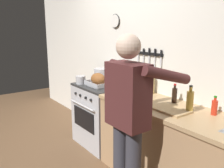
# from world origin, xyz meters

# --- Properties ---
(wall_back) EXTENTS (6.00, 0.13, 2.60)m
(wall_back) POSITION_xyz_m (-0.00, 1.35, 1.30)
(wall_back) COLOR white
(wall_back) RESTS_ON ground
(counter_block) EXTENTS (2.03, 0.65, 0.90)m
(counter_block) POSITION_xyz_m (1.21, 0.99, 0.46)
(counter_block) COLOR tan
(counter_block) RESTS_ON ground
(stove) EXTENTS (0.76, 0.67, 0.90)m
(stove) POSITION_xyz_m (-0.22, 0.99, 0.45)
(stove) COLOR #BCBCC1
(stove) RESTS_ON ground
(person_cook) EXTENTS (0.51, 0.63, 1.66)m
(person_cook) POSITION_xyz_m (1.08, 0.40, 0.95)
(person_cook) COLOR #383842
(person_cook) RESTS_ON ground
(roasting_pan) EXTENTS (0.35, 0.26, 0.18)m
(roasting_pan) POSITION_xyz_m (-0.20, 0.91, 0.98)
(roasting_pan) COLOR #B7B7BC
(roasting_pan) RESTS_ON stove
(stock_pot) EXTENTS (0.22, 0.22, 0.20)m
(stock_pot) POSITION_xyz_m (-0.41, 1.11, 1.00)
(stock_pot) COLOR #B7B7BC
(stock_pot) RESTS_ON stove
(saucepan) EXTENTS (0.14, 0.14, 0.11)m
(saucepan) POSITION_xyz_m (-0.47, 0.78, 0.96)
(saucepan) COLOR #B7B7BC
(saucepan) RESTS_ON stove
(cutting_board) EXTENTS (0.36, 0.24, 0.02)m
(cutting_board) POSITION_xyz_m (1.11, 0.91, 0.91)
(cutting_board) COLOR tan
(cutting_board) RESTS_ON counter_block
(bottle_cooking_oil) EXTENTS (0.07, 0.07, 0.27)m
(bottle_cooking_oil) POSITION_xyz_m (1.24, 1.03, 1.01)
(bottle_cooking_oil) COLOR gold
(bottle_cooking_oil) RESTS_ON counter_block
(bottle_vinegar) EXTENTS (0.06, 0.06, 0.27)m
(bottle_vinegar) POSITION_xyz_m (0.54, 1.23, 1.01)
(bottle_vinegar) COLOR #997F4C
(bottle_vinegar) RESTS_ON counter_block
(bottle_hot_sauce) EXTENTS (0.06, 0.06, 0.18)m
(bottle_hot_sauce) POSITION_xyz_m (1.43, 1.15, 0.98)
(bottle_hot_sauce) COLOR red
(bottle_hot_sauce) RESTS_ON counter_block
(bottle_soy_sauce) EXTENTS (0.06, 0.06, 0.21)m
(bottle_soy_sauce) POSITION_xyz_m (0.95, 1.15, 0.99)
(bottle_soy_sauce) COLOR black
(bottle_soy_sauce) RESTS_ON counter_block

